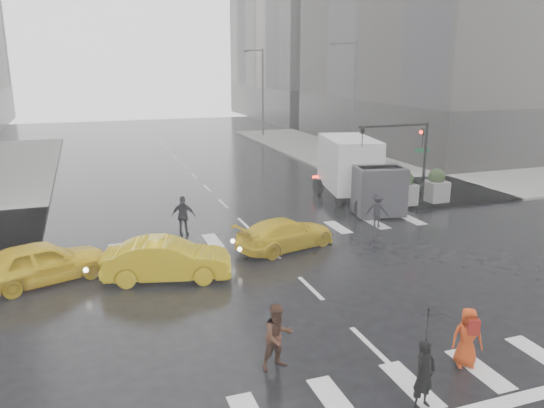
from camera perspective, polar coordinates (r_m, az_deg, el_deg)
name	(u,v)px	position (r m, az deg, el deg)	size (l,w,h in m)	color
ground	(311,288)	(18.40, 4.18, -9.01)	(120.00, 120.00, 0.00)	black
sidewalk_ne	(454,164)	(42.77, 18.98, 4.11)	(35.00, 35.00, 0.15)	gray
road_markings	(311,288)	(18.39, 4.18, -8.99)	(18.00, 48.00, 0.01)	silver
traffic_signal_pole	(409,148)	(28.56, 14.57, 5.88)	(4.45, 0.42, 4.50)	black
street_lamp_near	(352,101)	(37.87, 8.62, 10.90)	(2.15, 0.22, 9.00)	#59595B
street_lamp_far	(261,89)	(56.30, -1.14, 12.29)	(2.15, 0.22, 9.00)	#59595B
planter_west	(371,192)	(28.09, 10.65, 1.31)	(1.10, 1.10, 1.80)	gray
planter_mid	(405,189)	(29.13, 14.07, 1.59)	(1.10, 1.10, 1.80)	gray
planter_east	(436,186)	(30.26, 17.24, 1.86)	(1.10, 1.10, 1.80)	gray
pedestrian_black	(427,342)	(12.27, 16.34, -14.01)	(1.18, 1.20, 2.43)	black
pedestrian_brown	(278,337)	(13.58, 0.65, -14.08)	(0.83, 0.65, 1.71)	#49281A
pedestrian_orange	(467,337)	(14.56, 20.28, -13.26)	(0.90, 0.76, 1.56)	#C73B0E
pedestrian_far_a	(184,216)	(23.79, -9.50, -1.29)	(1.06, 0.65, 1.81)	black
pedestrian_far_b	(377,210)	(25.22, 11.28, -0.66)	(1.05, 0.58, 1.63)	black
taxi_front	(42,262)	(20.19, -23.49, -5.77)	(1.76, 4.38, 1.49)	yellow
taxi_mid	(167,260)	(19.16, -11.19, -5.89)	(1.55, 4.46, 1.47)	yellow
taxi_rear	(286,234)	(21.92, 1.48, -3.22)	(1.78, 3.87, 1.27)	yellow
box_truck	(356,170)	(29.01, 9.08, 3.60)	(2.48, 6.61, 3.51)	white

